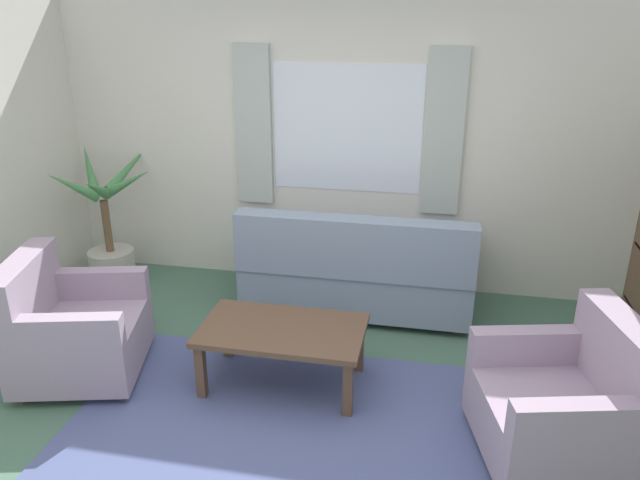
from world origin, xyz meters
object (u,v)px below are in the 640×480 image
at_px(couch, 357,271).
at_px(coffee_table, 282,335).
at_px(armchair_right, 567,406).
at_px(potted_plant, 110,237).
at_px(armchair_left, 71,329).

xyz_separation_m(couch, coffee_table, (-0.34, -1.17, 0.01)).
distance_m(couch, armchair_right, 2.11).
xyz_separation_m(couch, armchair_right, (1.41, -1.57, -0.01)).
relative_size(armchair_right, coffee_table, 0.92).
relative_size(couch, potted_plant, 1.51).
relative_size(armchair_left, armchair_right, 1.01).
bearing_deg(armchair_right, armchair_left, -107.72).
bearing_deg(armchair_right, potted_plant, -127.74).
relative_size(couch, coffee_table, 1.73).
xyz_separation_m(coffee_table, potted_plant, (-1.97, 1.28, 0.07)).
bearing_deg(couch, potted_plant, -2.58).
xyz_separation_m(armchair_left, potted_plant, (-0.50, 1.44, 0.10)).
bearing_deg(potted_plant, coffee_table, -32.89).
xyz_separation_m(armchair_right, potted_plant, (-3.73, 1.67, 0.10)).
bearing_deg(couch, coffee_table, 73.88).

